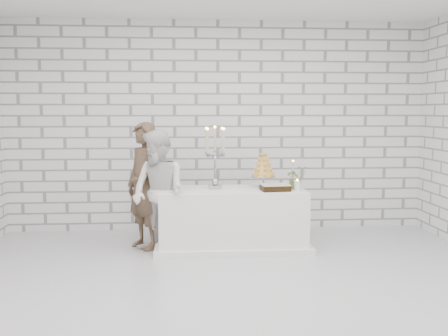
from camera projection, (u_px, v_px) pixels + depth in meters
The scene contains 12 objects.
ground at pixel (233, 286), 5.11m from camera, with size 6.00×5.00×0.01m, color silver.
wall_back at pixel (218, 126), 7.42m from camera, with size 6.00×0.01×3.00m, color white.
wall_front at pixel (281, 158), 2.46m from camera, with size 6.00×0.01×3.00m, color white.
cake_table at pixel (232, 219), 6.48m from camera, with size 1.80×0.80×0.75m, color white.
groom at pixel (144, 186), 6.43m from camera, with size 0.58×0.38×1.59m, color #473223.
bride at pixel (159, 193), 6.14m from camera, with size 0.73×0.57×1.50m, color white.
candelabra at pixel (215, 157), 6.42m from camera, with size 0.32×0.32×0.79m, color #A7A7B2, non-canonical shape.
croquembouche at pixel (263, 169), 6.55m from camera, with size 0.30×0.30×0.47m, color #B88433, non-canonical shape.
chocolate_cake at pixel (275, 187), 6.31m from camera, with size 0.34×0.24×0.08m, color black.
pillar_candle at pixel (297, 186), 6.33m from camera, with size 0.08×0.08×0.12m, color white.
extra_taper at pixel (293, 174), 6.67m from camera, with size 0.06×0.06×0.32m, color beige.
flowers at pixel (296, 177), 6.46m from camera, with size 0.26×0.22×0.29m, color #466F34.
Camera 1 is at (-0.45, -4.93, 1.72)m, focal length 41.39 mm.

